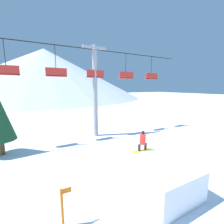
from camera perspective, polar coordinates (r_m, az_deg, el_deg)
name	(u,v)px	position (r m, az deg, el deg)	size (l,w,h in m)	color
ground_plane	(159,182)	(9.44, 17.35, -24.14)	(220.00, 220.00, 0.00)	white
mountain_ridge	(45,74)	(80.57, -24.10, 13.19)	(88.88, 88.88, 22.81)	silver
snow_ramp	(156,175)	(8.58, 16.32, -21.99)	(2.72, 3.65, 1.47)	white
snowboarder	(143,141)	(9.03, 11.59, -10.76)	(1.32, 0.34, 1.21)	yellow
chairlift	(95,84)	(15.57, -6.46, 10.52)	(21.70, 0.48, 9.19)	#9E9EA3
trail_marker	(63,207)	(6.73, -18.32, -31.07)	(0.41, 0.10, 1.56)	orange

